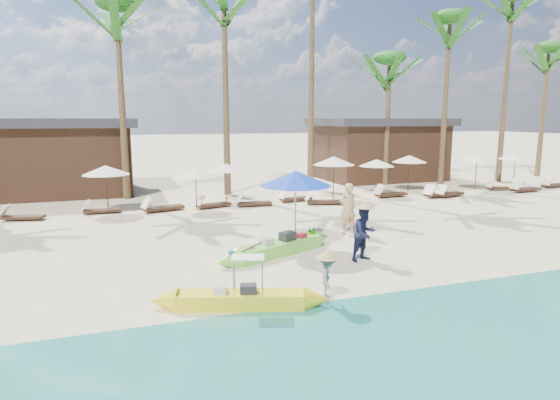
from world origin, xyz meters
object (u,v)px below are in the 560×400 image
object	(u,v)px
yellow_canoe	(240,299)
blue_umbrella	(296,178)
tourist	(348,209)
green_canoe	(278,248)

from	to	relation	value
yellow_canoe	blue_umbrella	xyz separation A→B (m)	(2.98, 4.28, 2.16)
tourist	blue_umbrella	distance (m)	3.18
yellow_canoe	green_canoe	bearing A→B (deg)	77.34
blue_umbrella	tourist	bearing A→B (deg)	25.71
yellow_canoe	blue_umbrella	world-z (taller)	blue_umbrella
yellow_canoe	tourist	xyz separation A→B (m)	(5.55, 5.52, 0.77)
green_canoe	tourist	distance (m)	3.88
green_canoe	blue_umbrella	world-z (taller)	blue_umbrella
yellow_canoe	blue_umbrella	size ratio (longest dim) A/B	1.74
green_canoe	tourist	world-z (taller)	tourist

